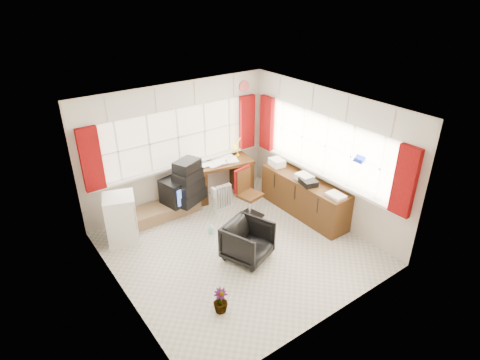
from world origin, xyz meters
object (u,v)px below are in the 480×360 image
at_px(credenza, 304,196).
at_px(office_chair, 248,241).
at_px(desk, 219,176).
at_px(desk_lamp, 238,143).
at_px(crt_tv, 178,191).
at_px(radiator, 223,200).
at_px(mini_fridge, 121,219).
at_px(task_chair, 246,191).
at_px(tv_bench, 164,210).

bearing_deg(credenza, office_chair, -164.44).
relative_size(desk, desk_lamp, 3.63).
bearing_deg(desk_lamp, crt_tv, -174.61).
bearing_deg(desk, radiator, -116.67).
relative_size(desk_lamp, crt_tv, 0.64).
bearing_deg(credenza, mini_fridge, 159.21).
height_order(desk, office_chair, desk).
relative_size(desk, task_chair, 1.48).
height_order(tv_bench, mini_fridge, mini_fridge).
bearing_deg(credenza, desk, 120.37).
height_order(radiator, mini_fridge, mini_fridge).
relative_size(office_chair, crt_tv, 1.12).
bearing_deg(credenza, crt_tv, 143.83).
xyz_separation_m(credenza, tv_bench, (-2.28, 1.52, -0.26)).
distance_m(office_chair, radiator, 1.60).
bearing_deg(office_chair, desk, 48.09).
xyz_separation_m(tv_bench, crt_tv, (0.29, -0.07, 0.37)).
distance_m(radiator, mini_fridge, 2.02).
bearing_deg(crt_tv, credenza, -36.17).
distance_m(desk, desk_lamp, 0.80).
xyz_separation_m(desk, office_chair, (-0.80, -2.08, -0.12)).
xyz_separation_m(desk_lamp, crt_tv, (-1.55, -0.15, -0.58)).
bearing_deg(office_chair, mini_fridge, 110.13).
height_order(desk_lamp, credenza, desk_lamp).
bearing_deg(office_chair, credenza, -5.39).
distance_m(radiator, tv_bench, 1.17).
bearing_deg(desk_lamp, mini_fridge, -172.28).
bearing_deg(credenza, tv_bench, 146.30).
xyz_separation_m(office_chair, mini_fridge, (-1.49, 1.71, 0.12)).
height_order(task_chair, office_chair, task_chair).
relative_size(desk_lamp, credenza, 0.20).
relative_size(desk_lamp, tv_bench, 0.29).
xyz_separation_m(desk_lamp, credenza, (0.44, -1.60, -0.69)).
height_order(desk, radiator, desk).
bearing_deg(office_chair, task_chair, 33.66).
height_order(desk, credenza, credenza).
bearing_deg(mini_fridge, desk, 9.34).
xyz_separation_m(credenza, mini_fridge, (-3.22, 1.22, 0.06)).
bearing_deg(desk_lamp, task_chair, -117.47).
distance_m(task_chair, crt_tv, 1.33).
bearing_deg(radiator, task_chair, -57.49).
bearing_deg(desk, crt_tv, -172.16).
distance_m(office_chair, credenza, 1.80).
bearing_deg(desk, mini_fridge, -170.66).
distance_m(task_chair, tv_bench, 1.65).
relative_size(credenza, crt_tv, 3.15).
relative_size(desk, office_chair, 2.07).
bearing_deg(mini_fridge, credenza, -20.79).
bearing_deg(task_chair, radiator, 122.51).
distance_m(task_chair, mini_fridge, 2.35).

